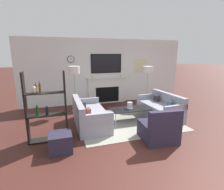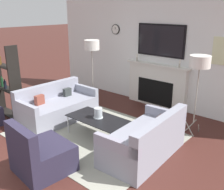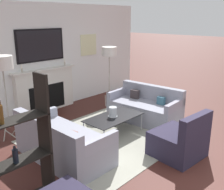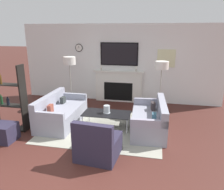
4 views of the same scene
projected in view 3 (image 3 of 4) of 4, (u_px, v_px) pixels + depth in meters
name	position (u px, v px, depth m)	size (l,w,h in m)	color
fireplace_wall	(42.00, 64.00, 6.58)	(7.07, 0.28, 2.70)	white
area_rug	(110.00, 136.00, 5.38)	(3.03, 2.51, 0.01)	#999889
couch_left	(62.00, 143.00, 4.45)	(0.88, 1.74, 0.80)	#8F90A0
couch_right	(145.00, 108.00, 6.15)	(0.91, 1.68, 0.80)	#8F90A0
armchair	(180.00, 141.00, 4.54)	(0.87, 0.86, 0.85)	#292439
coffee_table	(114.00, 118.00, 5.33)	(1.23, 0.64, 0.40)	black
hurricane_candle	(113.00, 112.00, 5.31)	(0.19, 0.19, 0.20)	silver
floor_lamp_left	(2.00, 64.00, 4.83)	(0.39, 0.39, 1.68)	#9E998E
floor_lamp_right	(109.00, 52.00, 6.88)	(0.40, 0.40, 1.61)	#9E998E
shelf_unit	(12.00, 151.00, 3.12)	(0.92, 0.28, 1.69)	black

